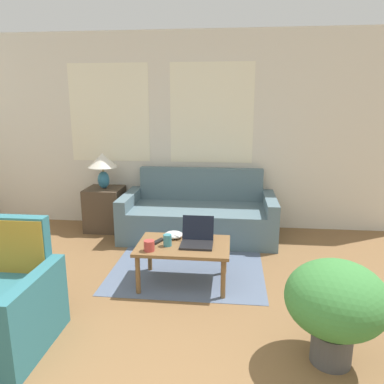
% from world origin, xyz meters
% --- Properties ---
extents(wall_back, '(6.57, 0.06, 2.60)m').
position_xyz_m(wall_back, '(-0.00, 3.76, 1.31)').
color(wall_back, silver).
rests_on(wall_back, ground_plane).
extents(rug, '(1.56, 1.96, 0.01)m').
position_xyz_m(rug, '(0.47, 2.60, 0.00)').
color(rug, slate).
rests_on(rug, ground_plane).
extents(couch, '(1.93, 0.89, 0.84)m').
position_xyz_m(couch, '(0.49, 3.30, 0.25)').
color(couch, slate).
rests_on(couch, ground_plane).
extents(side_table, '(0.47, 0.47, 0.57)m').
position_xyz_m(side_table, '(-0.80, 3.42, 0.29)').
color(side_table, '#4C3D2D').
rests_on(side_table, ground_plane).
extents(table_lamp, '(0.39, 0.39, 0.47)m').
position_xyz_m(table_lamp, '(-0.80, 3.42, 0.91)').
color(table_lamp, teal).
rests_on(table_lamp, side_table).
extents(coffee_table, '(0.87, 0.59, 0.40)m').
position_xyz_m(coffee_table, '(0.47, 1.97, 0.35)').
color(coffee_table, brown).
rests_on(coffee_table, ground_plane).
extents(laptop, '(0.30, 0.30, 0.24)m').
position_xyz_m(laptop, '(0.59, 1.99, 0.45)').
color(laptop, black).
rests_on(laptop, coffee_table).
extents(cup_navy, '(0.10, 0.10, 0.10)m').
position_xyz_m(cup_navy, '(0.18, 1.78, 0.44)').
color(cup_navy, '#B23D38').
rests_on(cup_navy, coffee_table).
extents(cup_yellow, '(0.08, 0.08, 0.11)m').
position_xyz_m(cup_yellow, '(0.32, 1.91, 0.45)').
color(cup_yellow, teal).
rests_on(cup_yellow, coffee_table).
extents(snack_bowl, '(0.18, 0.18, 0.06)m').
position_xyz_m(snack_bowl, '(0.35, 2.13, 0.43)').
color(snack_bowl, white).
rests_on(snack_bowl, coffee_table).
extents(tv_remote, '(0.10, 0.15, 0.02)m').
position_xyz_m(tv_remote, '(0.22, 1.99, 0.41)').
color(tv_remote, black).
rests_on(tv_remote, coffee_table).
extents(potted_plant, '(0.65, 0.65, 0.71)m').
position_xyz_m(potted_plant, '(1.59, 0.96, 0.44)').
color(potted_plant, '#4C4C4C').
rests_on(potted_plant, ground_plane).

